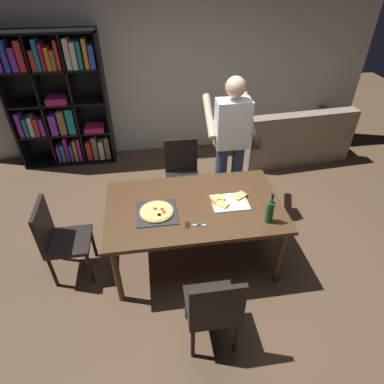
{
  "coord_description": "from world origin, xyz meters",
  "views": [
    {
      "loc": [
        -0.39,
        -2.46,
        2.78
      ],
      "look_at": [
        0.0,
        0.15,
        0.8
      ],
      "focal_mm": 30.37,
      "sensor_mm": 36.0,
      "label": 1
    }
  ],
  "objects_px": {
    "wine_bottle": "(270,211)",
    "chair_left_end": "(58,237)",
    "kitchen_scissors": "(192,225)",
    "person_serving_pizza": "(231,141)",
    "couch": "(291,139)",
    "pepperoni_pizza_on_tray": "(157,212)",
    "dining_table": "(194,210)",
    "chair_near_camera": "(214,308)",
    "bookshelf": "(60,102)",
    "chair_far_side": "(182,170)"
  },
  "relations": [
    {
      "from": "person_serving_pizza",
      "to": "wine_bottle",
      "type": "distance_m",
      "value": 1.13
    },
    {
      "from": "person_serving_pizza",
      "to": "pepperoni_pizza_on_tray",
      "type": "relative_size",
      "value": 4.55
    },
    {
      "from": "dining_table",
      "to": "pepperoni_pizza_on_tray",
      "type": "bearing_deg",
      "value": -169.56
    },
    {
      "from": "person_serving_pizza",
      "to": "wine_bottle",
      "type": "relative_size",
      "value": 5.54
    },
    {
      "from": "chair_left_end",
      "to": "couch",
      "type": "relative_size",
      "value": 0.51
    },
    {
      "from": "dining_table",
      "to": "chair_near_camera",
      "type": "xyz_separation_m",
      "value": [
        -0.0,
        -1.01,
        -0.17
      ]
    },
    {
      "from": "pepperoni_pizza_on_tray",
      "to": "kitchen_scissors",
      "type": "relative_size",
      "value": 1.95
    },
    {
      "from": "couch",
      "to": "dining_table",
      "type": "bearing_deg",
      "value": -133.79
    },
    {
      "from": "dining_table",
      "to": "chair_far_side",
      "type": "relative_size",
      "value": 1.93
    },
    {
      "from": "dining_table",
      "to": "chair_left_end",
      "type": "height_order",
      "value": "chair_left_end"
    },
    {
      "from": "chair_left_end",
      "to": "kitchen_scissors",
      "type": "distance_m",
      "value": 1.34
    },
    {
      "from": "dining_table",
      "to": "pepperoni_pizza_on_tray",
      "type": "xyz_separation_m",
      "value": [
        -0.38,
        -0.07,
        0.08
      ]
    },
    {
      "from": "dining_table",
      "to": "chair_left_end",
      "type": "xyz_separation_m",
      "value": [
        -1.36,
        0.0,
        -0.17
      ]
    },
    {
      "from": "chair_left_end",
      "to": "pepperoni_pizza_on_tray",
      "type": "bearing_deg",
      "value": -4.04
    },
    {
      "from": "chair_left_end",
      "to": "bookshelf",
      "type": "height_order",
      "value": "bookshelf"
    },
    {
      "from": "bookshelf",
      "to": "couch",
      "type": "bearing_deg",
      "value": -6.27
    },
    {
      "from": "dining_table",
      "to": "chair_near_camera",
      "type": "height_order",
      "value": "chair_near_camera"
    },
    {
      "from": "kitchen_scissors",
      "to": "chair_left_end",
      "type": "bearing_deg",
      "value": 167.34
    },
    {
      "from": "person_serving_pizza",
      "to": "couch",
      "type": "bearing_deg",
      "value": 41.56
    },
    {
      "from": "chair_near_camera",
      "to": "wine_bottle",
      "type": "height_order",
      "value": "wine_bottle"
    },
    {
      "from": "chair_left_end",
      "to": "kitchen_scissors",
      "type": "xyz_separation_m",
      "value": [
        1.29,
        -0.29,
        0.24
      ]
    },
    {
      "from": "bookshelf",
      "to": "wine_bottle",
      "type": "xyz_separation_m",
      "value": [
        2.28,
        -2.71,
        -0.1
      ]
    },
    {
      "from": "wine_bottle",
      "to": "chair_left_end",
      "type": "bearing_deg",
      "value": 170.48
    },
    {
      "from": "person_serving_pizza",
      "to": "wine_bottle",
      "type": "xyz_separation_m",
      "value": [
        0.1,
        -1.12,
        -0.13
      ]
    },
    {
      "from": "wine_bottle",
      "to": "kitchen_scissors",
      "type": "relative_size",
      "value": 1.6
    },
    {
      "from": "chair_left_end",
      "to": "pepperoni_pizza_on_tray",
      "type": "height_order",
      "value": "chair_left_end"
    },
    {
      "from": "person_serving_pizza",
      "to": "wine_bottle",
      "type": "height_order",
      "value": "person_serving_pizza"
    },
    {
      "from": "dining_table",
      "to": "wine_bottle",
      "type": "height_order",
      "value": "wine_bottle"
    },
    {
      "from": "pepperoni_pizza_on_tray",
      "to": "dining_table",
      "type": "bearing_deg",
      "value": 10.44
    },
    {
      "from": "chair_near_camera",
      "to": "pepperoni_pizza_on_tray",
      "type": "relative_size",
      "value": 2.34
    },
    {
      "from": "bookshelf",
      "to": "kitchen_scissors",
      "type": "distance_m",
      "value": 3.1
    },
    {
      "from": "couch",
      "to": "kitchen_scissors",
      "type": "distance_m",
      "value": 3.05
    },
    {
      "from": "chair_near_camera",
      "to": "kitchen_scissors",
      "type": "height_order",
      "value": "chair_near_camera"
    },
    {
      "from": "chair_left_end",
      "to": "pepperoni_pizza_on_tray",
      "type": "relative_size",
      "value": 2.34
    },
    {
      "from": "chair_far_side",
      "to": "couch",
      "type": "relative_size",
      "value": 0.51
    },
    {
      "from": "chair_left_end",
      "to": "person_serving_pizza",
      "type": "xyz_separation_m",
      "value": [
        1.9,
        0.79,
        0.49
      ]
    },
    {
      "from": "couch",
      "to": "wine_bottle",
      "type": "distance_m",
      "value": 2.7
    },
    {
      "from": "chair_near_camera",
      "to": "couch",
      "type": "height_order",
      "value": "chair_near_camera"
    },
    {
      "from": "dining_table",
      "to": "bookshelf",
      "type": "distance_m",
      "value": 2.9
    },
    {
      "from": "chair_near_camera",
      "to": "pepperoni_pizza_on_tray",
      "type": "distance_m",
      "value": 1.04
    },
    {
      "from": "person_serving_pizza",
      "to": "kitchen_scissors",
      "type": "relative_size",
      "value": 8.87
    },
    {
      "from": "bookshelf",
      "to": "dining_table",
      "type": "bearing_deg",
      "value": -55.46
    },
    {
      "from": "chair_near_camera",
      "to": "kitchen_scissors",
      "type": "distance_m",
      "value": 0.76
    },
    {
      "from": "chair_left_end",
      "to": "bookshelf",
      "type": "relative_size",
      "value": 0.46
    },
    {
      "from": "chair_far_side",
      "to": "pepperoni_pizza_on_tray",
      "type": "xyz_separation_m",
      "value": [
        -0.38,
        -1.07,
        0.25
      ]
    },
    {
      "from": "chair_near_camera",
      "to": "person_serving_pizza",
      "type": "xyz_separation_m",
      "value": [
        0.55,
        1.79,
        0.49
      ]
    },
    {
      "from": "pepperoni_pizza_on_tray",
      "to": "chair_near_camera",
      "type": "bearing_deg",
      "value": -68.15
    },
    {
      "from": "wine_bottle",
      "to": "chair_near_camera",
      "type": "bearing_deg",
      "value": -133.91
    },
    {
      "from": "bookshelf",
      "to": "wine_bottle",
      "type": "bearing_deg",
      "value": -49.94
    },
    {
      "from": "person_serving_pizza",
      "to": "pepperoni_pizza_on_tray",
      "type": "height_order",
      "value": "person_serving_pizza"
    }
  ]
}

